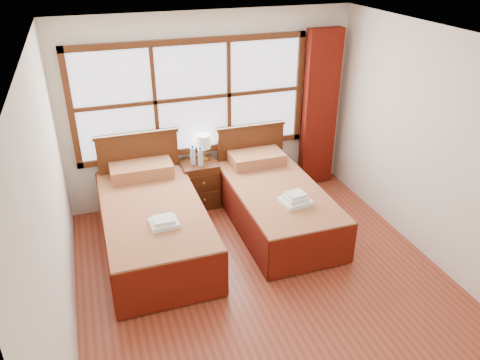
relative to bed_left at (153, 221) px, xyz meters
name	(u,v)px	position (x,y,z in m)	size (l,w,h in m)	color
floor	(269,288)	(1.04, -1.20, -0.35)	(4.50, 4.50, 0.00)	brown
ceiling	(278,45)	(1.04, -1.20, 2.25)	(4.50, 4.50, 0.00)	white
wall_back	(210,110)	(1.04, 1.05, 0.95)	(4.00, 4.00, 0.00)	silver
wall_left	(52,218)	(-0.96, -1.20, 0.95)	(4.50, 4.50, 0.00)	silver
wall_right	(444,155)	(3.04, -1.20, 0.95)	(4.50, 4.50, 0.00)	silver
window	(193,98)	(0.79, 1.02, 1.15)	(3.16, 0.06, 1.56)	white
curtain	(320,110)	(2.64, 0.91, 0.82)	(0.50, 0.16, 2.30)	#631309
bed_left	(153,221)	(0.00, 0.00, 0.00)	(1.17, 2.26, 1.14)	#43210E
bed_right	(275,202)	(1.59, 0.00, -0.03)	(1.08, 2.10, 1.05)	#43210E
nightstand	(200,184)	(0.79, 0.80, -0.02)	(0.49, 0.48, 0.65)	#4A2310
towels_left	(164,222)	(0.06, -0.53, 0.30)	(0.31, 0.27, 0.09)	white
towels_right	(296,199)	(1.65, -0.49, 0.27)	(0.37, 0.33, 0.14)	white
lamp	(203,142)	(0.88, 0.87, 0.57)	(0.19, 0.19, 0.37)	gold
bottle_near	(193,156)	(0.71, 0.79, 0.43)	(0.07, 0.07, 0.27)	silver
bottle_far	(200,157)	(0.79, 0.71, 0.43)	(0.07, 0.07, 0.26)	silver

